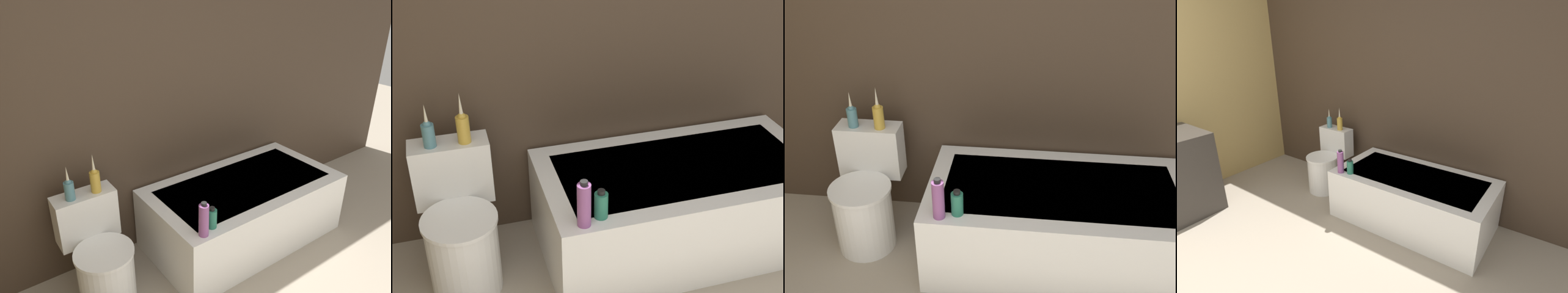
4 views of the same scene
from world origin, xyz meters
TOP-DOWN VIEW (x-y plane):
  - wall_back_tiled at (0.00, 2.38)m, footprint 6.40×0.06m
  - bathtub at (0.78, 1.93)m, footprint 1.50×0.79m
  - toilet at (-0.38, 1.97)m, footprint 0.39×0.53m
  - vase_gold at (-0.46, 2.14)m, footprint 0.06×0.06m
  - vase_silver at (-0.30, 2.14)m, footprint 0.06×0.06m
  - shampoo_bottle_tall at (0.16, 1.60)m, footprint 0.06×0.06m
  - shampoo_bottle_short at (0.25, 1.64)m, footprint 0.06×0.06m

SIDE VIEW (x-z plane):
  - bathtub at x=0.78m, z-range 0.00..0.51m
  - toilet at x=-0.38m, z-range -0.04..0.67m
  - shampoo_bottle_short at x=0.25m, z-range 0.50..0.64m
  - shampoo_bottle_tall at x=0.16m, z-range 0.50..0.73m
  - vase_gold at x=-0.46m, z-range 0.67..0.90m
  - vase_silver at x=-0.30m, z-range 0.67..0.93m
  - wall_back_tiled at x=0.00m, z-range 0.00..2.60m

